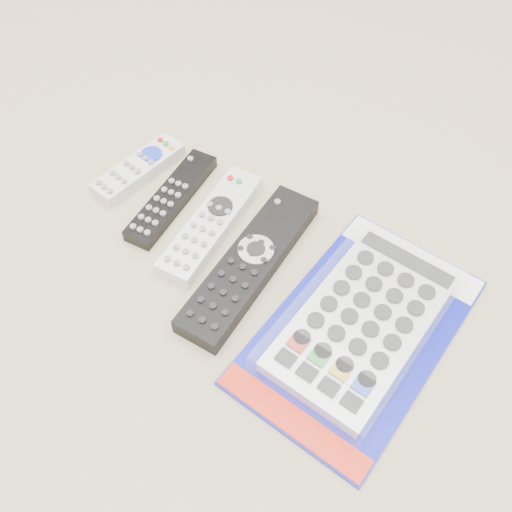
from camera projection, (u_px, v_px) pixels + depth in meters
The scene contains 5 objects.
remote_small_grey at pixel (138, 169), 0.85m from camera, with size 0.07×0.16×0.02m.
remote_slim_black at pixel (172, 198), 0.82m from camera, with size 0.06×0.19×0.02m.
remote_silver_dvd at pixel (211, 224), 0.79m from camera, with size 0.07×0.21×0.02m.
remote_large_black at pixel (250, 263), 0.74m from camera, with size 0.07×0.26×0.03m.
jumbo_remote_packaged at pixel (362, 322), 0.69m from camera, with size 0.22×0.33×0.04m.
Camera 1 is at (0.28, -0.40, 0.62)m, focal length 40.00 mm.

